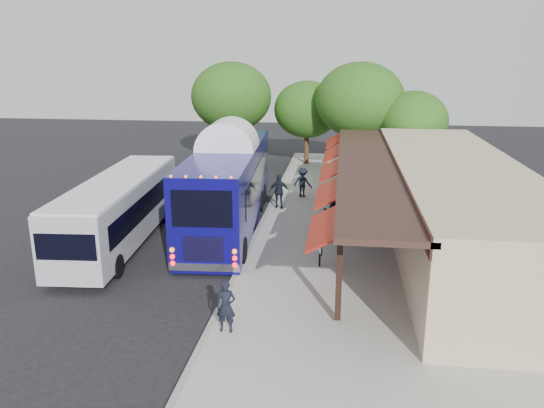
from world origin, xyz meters
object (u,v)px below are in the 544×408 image
at_px(coach_bus, 229,182).
at_px(sign_board, 320,247).
at_px(ped_d, 303,182).
at_px(city_bus, 120,208).
at_px(ped_c, 279,191).
at_px(ped_b, 332,211).
at_px(ped_a, 226,306).

xyz_separation_m(coach_bus, sign_board, (4.49, -4.84, -1.24)).
distance_m(ped_d, sign_board, 10.19).
relative_size(city_bus, ped_c, 6.02).
height_order(ped_b, ped_d, ped_b).
distance_m(city_bus, ped_a, 9.50).
distance_m(coach_bus, sign_board, 6.72).
xyz_separation_m(ped_b, ped_c, (-2.80, 3.01, 0.05)).
relative_size(coach_bus, ped_d, 7.60).
height_order(coach_bus, city_bus, coach_bus).
distance_m(coach_bus, ped_a, 10.38).
xyz_separation_m(ped_d, sign_board, (1.41, -10.09, -0.07)).
height_order(city_bus, ped_d, city_bus).
xyz_separation_m(coach_bus, city_bus, (-4.13, -2.92, -0.58)).
bearing_deg(coach_bus, sign_board, -50.50).
bearing_deg(ped_a, city_bus, 131.17).
bearing_deg(ped_a, ped_b, 74.65).
xyz_separation_m(city_bus, ped_a, (6.18, -7.18, -0.65)).
xyz_separation_m(city_bus, sign_board, (8.62, -1.92, -0.66)).
distance_m(coach_bus, city_bus, 5.09).
distance_m(ped_b, ped_d, 5.73).
bearing_deg(ped_c, ped_b, 132.01).
relative_size(ped_a, ped_c, 0.87).
distance_m(ped_a, sign_board, 5.80).
height_order(ped_c, sign_board, ped_c).
bearing_deg(ped_c, sign_board, 106.81).
bearing_deg(ped_a, ped_d, 86.61).
distance_m(city_bus, sign_board, 8.86).
bearing_deg(ped_c, ped_d, -113.75).
bearing_deg(ped_d, ped_c, 86.84).
xyz_separation_m(city_bus, ped_d, (7.21, 8.17, -0.60)).
bearing_deg(sign_board, city_bus, 147.79).
relative_size(ped_b, sign_board, 1.50).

